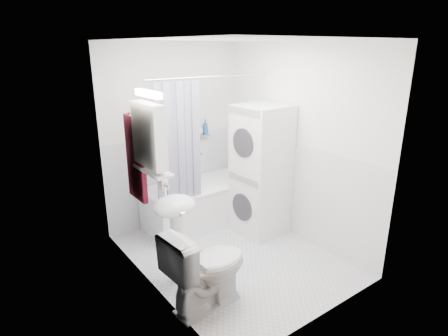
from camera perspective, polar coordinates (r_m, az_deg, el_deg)
floor at (r=4.51m, az=1.21°, el=-13.13°), size 2.60×2.60×0.00m
room_walls at (r=3.95m, az=1.35°, el=5.64°), size 2.60×2.60×2.60m
wainscot at (r=4.45m, az=-1.04°, el=-4.92°), size 1.98×2.58×2.58m
door at (r=3.17m, az=-6.36°, el=-7.01°), size 0.05×2.00×2.00m
bathtub at (r=5.12m, az=-3.58°, el=-5.17°), size 1.51×0.72×0.58m
tub_spout at (r=5.29m, az=-3.82°, el=2.25°), size 0.04×0.12×0.04m
curtain_rod at (r=4.47m, az=-1.88°, el=13.74°), size 1.69×0.02×0.02m
shower_curtain at (r=4.35m, az=-6.92°, el=3.46°), size 0.55×0.02×1.45m
sink at (r=3.78m, az=-7.42°, el=-7.74°), size 0.44×0.37×1.04m
medicine_cabinet at (r=3.56m, az=-11.32°, el=5.18°), size 0.13×0.50×0.71m
shelf at (r=3.66m, az=-10.76°, el=-0.36°), size 0.18×0.54×0.02m
shower_caddy at (r=5.25m, az=-3.36°, el=4.97°), size 0.22×0.06×0.02m
towel at (r=3.87m, az=-13.31°, el=1.68°), size 0.07×0.37×0.89m
washer_dryer at (r=4.76m, az=5.62°, el=-0.41°), size 0.62×0.61×1.67m
toilet at (r=3.56m, az=-2.64°, el=-14.96°), size 0.84×0.51×0.79m
soap_pump at (r=3.95m, az=-9.16°, el=-2.76°), size 0.08×0.17×0.08m
shelf_bottle at (r=3.52m, az=-9.74°, el=-0.24°), size 0.07×0.18×0.07m
shelf_cup at (r=3.75m, az=-11.62°, el=1.03°), size 0.10×0.09×0.10m
shampoo_a at (r=5.20m, az=-3.96°, el=5.69°), size 0.13×0.17×0.13m
shampoo_b at (r=5.27m, az=-2.85°, el=5.59°), size 0.08×0.21×0.08m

